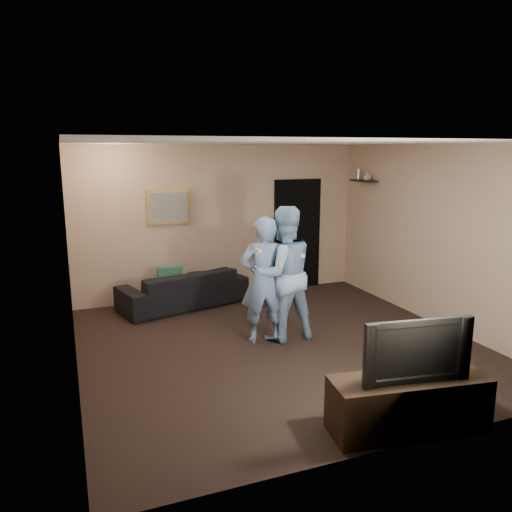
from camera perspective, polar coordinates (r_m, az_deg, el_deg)
name	(u,v)px	position (r m, az deg, el deg)	size (l,w,h in m)	color
ground	(278,344)	(6.69, 2.55, -10.06)	(5.00, 5.00, 0.00)	black
ceiling	(280,143)	(6.20, 2.78, 12.81)	(5.00, 5.00, 0.04)	silver
wall_back	(221,222)	(8.63, -4.06, 3.91)	(5.00, 0.04, 2.60)	tan
wall_front	(404,303)	(4.22, 16.53, -5.19)	(5.00, 0.04, 2.60)	tan
wall_left	(69,264)	(5.80, -20.58, -0.83)	(0.04, 5.00, 2.60)	tan
wall_right	(438,236)	(7.66, 20.05, 2.18)	(0.04, 5.00, 2.60)	tan
sofa	(183,288)	(8.24, -8.30, -3.68)	(2.06, 0.81, 0.60)	black
throw_pillow	(170,279)	(8.15, -9.80, -2.60)	(0.40, 0.13, 0.40)	#184938
painting_frame	(168,207)	(8.35, -9.97, 5.56)	(0.72, 0.05, 0.57)	olive
painting_canvas	(169,207)	(8.33, -9.93, 5.54)	(0.62, 0.01, 0.47)	slate
doorway	(297,234)	(9.18, 4.72, 2.49)	(0.90, 0.06, 2.00)	black
light_switch	(267,220)	(8.89, 1.24, 4.18)	(0.08, 0.02, 0.12)	silver
wall_shelf	(364,181)	(8.95, 12.21, 8.40)	(0.20, 0.60, 0.03)	black
shelf_vase	(367,176)	(8.86, 12.61, 8.92)	(0.14, 0.14, 0.15)	#B2B1B7
shelf_figurine	(358,174)	(9.09, 11.63, 9.14)	(0.06, 0.06, 0.18)	silver
tv_console	(408,404)	(4.93, 17.01, -15.89)	(1.45, 0.46, 0.52)	black
television	(412,347)	(4.70, 17.42, -9.94)	(1.01, 0.13, 0.58)	black
wii_player_left	(263,280)	(6.52, 0.84, -2.81)	(0.68, 0.55, 1.69)	#6888B5
wii_player_right	(283,274)	(6.63, 3.10, -2.05)	(0.88, 0.69, 1.81)	#9BC2E2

